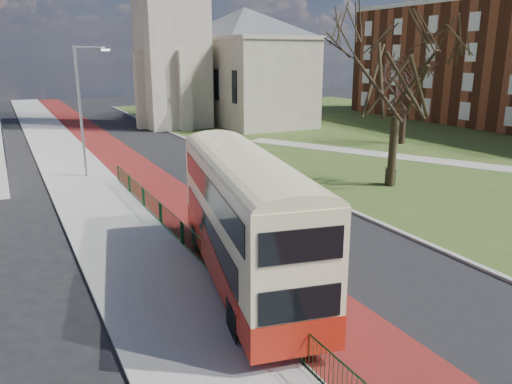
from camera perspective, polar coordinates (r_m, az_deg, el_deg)
ground at (r=18.63m, az=4.37°, el=-8.74°), size 160.00×160.00×0.00m
road_carriageway at (r=36.79m, az=-10.03°, el=3.29°), size 9.00×120.00×0.01m
bus_lane at (r=36.11m, az=-14.12°, el=2.83°), size 3.40×120.00×0.01m
pavement_west at (r=35.48m, az=-20.09°, el=2.22°), size 4.00×120.00×0.12m
kerb_west at (r=35.76m, az=-16.93°, el=2.60°), size 0.25×120.00×0.13m
kerb_east at (r=40.15m, az=-4.61°, el=4.58°), size 0.25×80.00×0.13m
grass_green at (r=51.08m, az=16.58°, el=6.29°), size 40.00×80.00×0.04m
footpath at (r=38.66m, az=22.27°, el=3.03°), size 18.84×32.82×0.03m
pedestrian_railing at (r=20.65m, az=-8.52°, el=-4.74°), size 0.07×24.00×1.12m
gothic_church at (r=56.95m, az=-5.16°, el=20.99°), size 16.38×18.00×40.00m
streetlamp at (r=32.90m, az=-19.22°, el=9.35°), size 2.13×0.18×8.00m
bus at (r=16.52m, az=-1.26°, el=-2.59°), size 4.51×10.78×4.39m
winter_tree_near at (r=29.88m, az=16.08°, el=14.44°), size 9.53×9.53×10.60m
winter_tree_far at (r=45.26m, az=16.79°, el=12.13°), size 5.97×5.97×7.87m
litter_bin at (r=30.94m, az=15.11°, el=1.78°), size 0.89×0.89×1.08m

